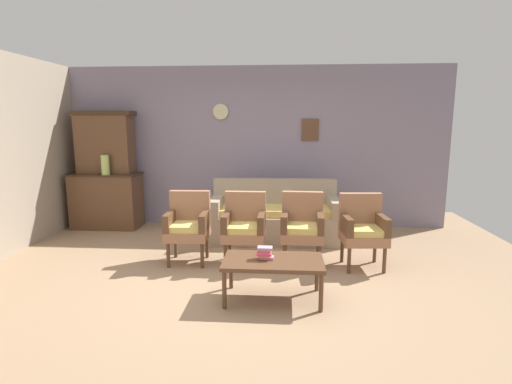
{
  "coord_description": "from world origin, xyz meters",
  "views": [
    {
      "loc": [
        0.48,
        -4.12,
        1.77
      ],
      "look_at": [
        0.1,
        1.09,
        0.85
      ],
      "focal_mm": 27.71,
      "sensor_mm": 36.0,
      "label": 1
    }
  ],
  "objects_px": {
    "coffee_table": "(273,264)",
    "book_stack_on_table": "(265,253)",
    "vase_on_cabinet": "(105,165)",
    "armchair_near_cabinet": "(302,225)",
    "armchair_by_doorway": "(363,227)",
    "armchair_near_couch_end": "(188,224)",
    "armchair_row_middle": "(244,225)",
    "floral_couch": "(275,219)",
    "side_cabinet": "(107,200)"
  },
  "relations": [
    {
      "from": "vase_on_cabinet",
      "to": "floral_couch",
      "type": "bearing_deg",
      "value": -7.1
    },
    {
      "from": "armchair_by_doorway",
      "to": "floral_couch",
      "type": "bearing_deg",
      "value": 136.14
    },
    {
      "from": "vase_on_cabinet",
      "to": "armchair_near_cabinet",
      "type": "relative_size",
      "value": 0.36
    },
    {
      "from": "side_cabinet",
      "to": "book_stack_on_table",
      "type": "distance_m",
      "value": 3.83
    },
    {
      "from": "side_cabinet",
      "to": "armchair_near_couch_end",
      "type": "bearing_deg",
      "value": -41.16
    },
    {
      "from": "armchair_near_cabinet",
      "to": "armchair_row_middle",
      "type": "bearing_deg",
      "value": -176.66
    },
    {
      "from": "coffee_table",
      "to": "book_stack_on_table",
      "type": "relative_size",
      "value": 5.94
    },
    {
      "from": "side_cabinet",
      "to": "floral_couch",
      "type": "distance_m",
      "value": 2.91
    },
    {
      "from": "side_cabinet",
      "to": "armchair_near_couch_end",
      "type": "height_order",
      "value": "side_cabinet"
    },
    {
      "from": "floral_couch",
      "to": "armchair_row_middle",
      "type": "height_order",
      "value": "same"
    },
    {
      "from": "armchair_near_couch_end",
      "to": "book_stack_on_table",
      "type": "bearing_deg",
      "value": -45.09
    },
    {
      "from": "vase_on_cabinet",
      "to": "floral_couch",
      "type": "relative_size",
      "value": 0.17
    },
    {
      "from": "side_cabinet",
      "to": "coffee_table",
      "type": "xyz_separation_m",
      "value": [
        2.9,
        -2.6,
        -0.09
      ]
    },
    {
      "from": "coffee_table",
      "to": "floral_couch",
      "type": "bearing_deg",
      "value": 91.01
    },
    {
      "from": "vase_on_cabinet",
      "to": "armchair_by_doorway",
      "type": "distance_m",
      "value": 4.17
    },
    {
      "from": "armchair_row_middle",
      "to": "armchair_by_doorway",
      "type": "xyz_separation_m",
      "value": [
        1.47,
        -0.02,
        0.0
      ]
    },
    {
      "from": "book_stack_on_table",
      "to": "side_cabinet",
      "type": "bearing_deg",
      "value": 137.34
    },
    {
      "from": "vase_on_cabinet",
      "to": "armchair_row_middle",
      "type": "relative_size",
      "value": 0.36
    },
    {
      "from": "floral_couch",
      "to": "armchair_by_doorway",
      "type": "bearing_deg",
      "value": -43.86
    },
    {
      "from": "floral_couch",
      "to": "armchair_row_middle",
      "type": "distance_m",
      "value": 1.12
    },
    {
      "from": "floral_couch",
      "to": "armchair_near_cabinet",
      "type": "distance_m",
      "value": 1.08
    },
    {
      "from": "vase_on_cabinet",
      "to": "armchair_near_couch_end",
      "type": "height_order",
      "value": "vase_on_cabinet"
    },
    {
      "from": "floral_couch",
      "to": "coffee_table",
      "type": "bearing_deg",
      "value": -88.99
    },
    {
      "from": "armchair_near_couch_end",
      "to": "coffee_table",
      "type": "xyz_separation_m",
      "value": [
        1.11,
        -1.04,
        -0.12
      ]
    },
    {
      "from": "floral_couch",
      "to": "armchair_by_doorway",
      "type": "relative_size",
      "value": 2.15
    },
    {
      "from": "side_cabinet",
      "to": "armchair_near_couch_end",
      "type": "xyz_separation_m",
      "value": [
        1.79,
        -1.56,
        0.03
      ]
    },
    {
      "from": "armchair_near_couch_end",
      "to": "armchair_by_doorway",
      "type": "xyz_separation_m",
      "value": [
        2.19,
        -0.02,
        0.0
      ]
    },
    {
      "from": "floral_couch",
      "to": "armchair_near_cabinet",
      "type": "relative_size",
      "value": 2.15
    },
    {
      "from": "armchair_near_cabinet",
      "to": "book_stack_on_table",
      "type": "height_order",
      "value": "armchair_near_cabinet"
    },
    {
      "from": "side_cabinet",
      "to": "armchair_row_middle",
      "type": "distance_m",
      "value": 2.96
    },
    {
      "from": "book_stack_on_table",
      "to": "floral_couch",
      "type": "bearing_deg",
      "value": 88.72
    },
    {
      "from": "armchair_near_cabinet",
      "to": "book_stack_on_table",
      "type": "relative_size",
      "value": 5.35
    },
    {
      "from": "side_cabinet",
      "to": "armchair_row_middle",
      "type": "relative_size",
      "value": 1.28
    },
    {
      "from": "armchair_near_cabinet",
      "to": "coffee_table",
      "type": "distance_m",
      "value": 1.14
    },
    {
      "from": "floral_couch",
      "to": "armchair_near_couch_end",
      "type": "bearing_deg",
      "value": -135.95
    },
    {
      "from": "armchair_near_couch_end",
      "to": "armchair_row_middle",
      "type": "relative_size",
      "value": 1.0
    },
    {
      "from": "armchair_row_middle",
      "to": "coffee_table",
      "type": "xyz_separation_m",
      "value": [
        0.39,
        -1.04,
        -0.12
      ]
    },
    {
      "from": "vase_on_cabinet",
      "to": "coffee_table",
      "type": "height_order",
      "value": "vase_on_cabinet"
    },
    {
      "from": "armchair_near_cabinet",
      "to": "coffee_table",
      "type": "relative_size",
      "value": 0.9
    },
    {
      "from": "armchair_near_couch_end",
      "to": "armchair_near_cabinet",
      "type": "bearing_deg",
      "value": 1.51
    },
    {
      "from": "armchair_row_middle",
      "to": "armchair_by_doorway",
      "type": "height_order",
      "value": "same"
    },
    {
      "from": "armchair_by_doorway",
      "to": "book_stack_on_table",
      "type": "bearing_deg",
      "value": -138.76
    },
    {
      "from": "book_stack_on_table",
      "to": "armchair_by_doorway",
      "type": "bearing_deg",
      "value": 41.24
    },
    {
      "from": "armchair_by_doorway",
      "to": "book_stack_on_table",
      "type": "xyz_separation_m",
      "value": [
        -1.15,
        -1.01,
        -0.02
      ]
    },
    {
      "from": "floral_couch",
      "to": "book_stack_on_table",
      "type": "distance_m",
      "value": 2.08
    },
    {
      "from": "armchair_row_middle",
      "to": "book_stack_on_table",
      "type": "bearing_deg",
      "value": -73.25
    },
    {
      "from": "coffee_table",
      "to": "book_stack_on_table",
      "type": "bearing_deg",
      "value": 176.17
    },
    {
      "from": "side_cabinet",
      "to": "armchair_near_couch_end",
      "type": "distance_m",
      "value": 2.37
    },
    {
      "from": "armchair_near_couch_end",
      "to": "armchair_row_middle",
      "type": "distance_m",
      "value": 0.72
    },
    {
      "from": "armchair_row_middle",
      "to": "armchair_by_doorway",
      "type": "bearing_deg",
      "value": -0.71
    }
  ]
}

